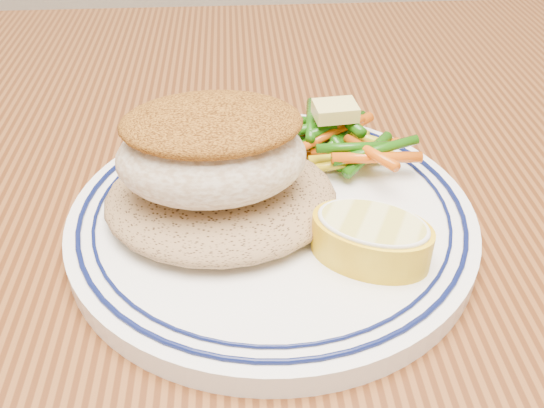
{
  "coord_description": "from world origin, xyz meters",
  "views": [
    {
      "loc": [
        -0.03,
        -0.26,
        0.99
      ],
      "look_at": [
        -0.01,
        0.04,
        0.77
      ],
      "focal_mm": 40.0,
      "sensor_mm": 36.0,
      "label": 1
    }
  ],
  "objects": [
    {
      "name": "lemon_wedge",
      "position": [
        0.04,
        -0.01,
        0.78
      ],
      "size": [
        0.08,
        0.08,
        0.03
      ],
      "color": "yellow",
      "rests_on": "plate"
    },
    {
      "name": "rice_pilaf",
      "position": [
        -0.04,
        0.04,
        0.78
      ],
      "size": [
        0.14,
        0.12,
        0.03
      ],
      "primitive_type": "ellipsoid",
      "color": "olive",
      "rests_on": "plate"
    },
    {
      "name": "plate",
      "position": [
        -0.01,
        0.04,
        0.76
      ],
      "size": [
        0.25,
        0.25,
        0.02
      ],
      "color": "white",
      "rests_on": "dining_table"
    },
    {
      "name": "vegetable_pile",
      "position": [
        0.03,
        0.09,
        0.78
      ],
      "size": [
        0.11,
        0.1,
        0.03
      ],
      "color": "#D6550A",
      "rests_on": "plate"
    },
    {
      "name": "dining_table",
      "position": [
        0.0,
        0.0,
        0.65
      ],
      "size": [
        1.5,
        0.9,
        0.75
      ],
      "color": "#4B240F",
      "rests_on": "ground"
    },
    {
      "name": "butter_pat",
      "position": [
        0.04,
        0.1,
        0.8
      ],
      "size": [
        0.03,
        0.02,
        0.01
      ],
      "primitive_type": "cube",
      "rotation": [
        0.0,
        0.0,
        0.1
      ],
      "color": "#E8DD71",
      "rests_on": "vegetable_pile"
    },
    {
      "name": "fish_fillet",
      "position": [
        -0.04,
        0.03,
        0.81
      ],
      "size": [
        0.11,
        0.08,
        0.05
      ],
      "color": "beige",
      "rests_on": "rice_pilaf"
    }
  ]
}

